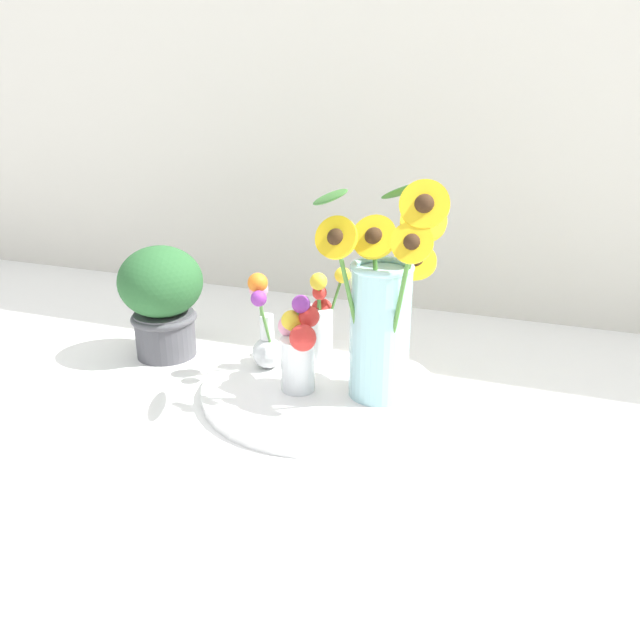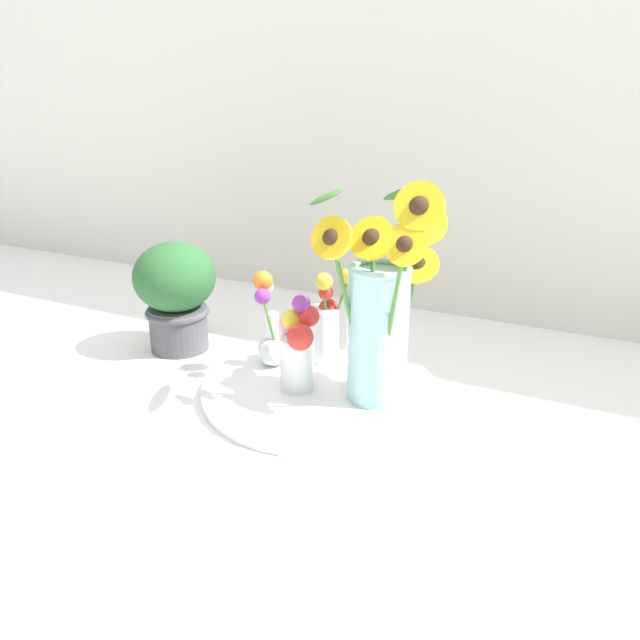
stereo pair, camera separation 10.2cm
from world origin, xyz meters
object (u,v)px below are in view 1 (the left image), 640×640
(serving_tray, at_px, (320,389))
(vase_bulb_right, at_px, (265,329))
(vase_small_center, at_px, (299,346))
(mason_jar_sunflowers, at_px, (382,312))
(potted_plant, at_px, (162,296))
(vase_small_back, at_px, (319,321))

(serving_tray, distance_m, vase_bulb_right, 0.15)
(serving_tray, bearing_deg, vase_small_center, -136.39)
(mason_jar_sunflowers, distance_m, potted_plant, 0.45)
(vase_bulb_right, relative_size, potted_plant, 0.81)
(vase_small_center, bearing_deg, mason_jar_sunflowers, 11.46)
(serving_tray, bearing_deg, mason_jar_sunflowers, 0.28)
(serving_tray, relative_size, vase_bulb_right, 2.28)
(mason_jar_sunflowers, height_order, vase_small_center, mason_jar_sunflowers)
(serving_tray, relative_size, vase_small_back, 2.28)
(vase_small_center, height_order, potted_plant, potted_plant)
(serving_tray, relative_size, mason_jar_sunflowers, 1.11)
(vase_small_back, relative_size, potted_plant, 0.81)
(vase_bulb_right, relative_size, vase_small_back, 1.00)
(mason_jar_sunflowers, height_order, potted_plant, mason_jar_sunflowers)
(serving_tray, xyz_separation_m, mason_jar_sunflowers, (0.10, 0.00, 0.15))
(mason_jar_sunflowers, relative_size, vase_small_center, 2.25)
(serving_tray, distance_m, vase_small_center, 0.09)
(serving_tray, height_order, vase_bulb_right, vase_bulb_right)
(vase_small_back, bearing_deg, mason_jar_sunflowers, -35.20)
(potted_plant, bearing_deg, serving_tray, -8.89)
(mason_jar_sunflowers, xyz_separation_m, vase_small_center, (-0.13, -0.03, -0.07))
(vase_bulb_right, distance_m, potted_plant, 0.23)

